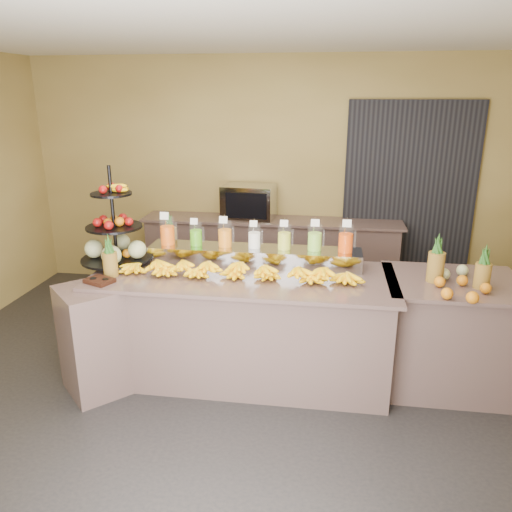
% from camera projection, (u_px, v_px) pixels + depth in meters
% --- Properties ---
extents(ground, '(6.00, 6.00, 0.00)m').
position_uv_depth(ground, '(238.00, 392.00, 4.14)').
color(ground, black).
rests_on(ground, ground).
extents(room_envelope, '(6.04, 5.02, 2.82)m').
position_uv_depth(room_envelope, '(274.00, 153.00, 4.27)').
color(room_envelope, olive).
rests_on(room_envelope, ground).
extents(buffet_counter, '(2.75, 1.25, 0.93)m').
position_uv_depth(buffet_counter, '(230.00, 326.00, 4.25)').
color(buffet_counter, gray).
rests_on(buffet_counter, ground).
extents(right_counter, '(1.08, 0.88, 0.93)m').
position_uv_depth(right_counter, '(448.00, 333.00, 4.13)').
color(right_counter, gray).
rests_on(right_counter, ground).
extents(back_ledge, '(3.10, 0.55, 0.93)m').
position_uv_depth(back_ledge, '(271.00, 256.00, 6.11)').
color(back_ledge, gray).
rests_on(back_ledge, ground).
extents(pitcher_tray, '(1.85, 0.30, 0.15)m').
position_uv_depth(pitcher_tray, '(254.00, 256.00, 4.37)').
color(pitcher_tray, gray).
rests_on(pitcher_tray, buffet_counter).
extents(juice_pitcher_orange_a, '(0.13, 0.13, 0.32)m').
position_uv_depth(juice_pitcher_orange_a, '(167.00, 232.00, 4.42)').
color(juice_pitcher_orange_a, silver).
rests_on(juice_pitcher_orange_a, pitcher_tray).
extents(juice_pitcher_green, '(0.11, 0.11, 0.27)m').
position_uv_depth(juice_pitcher_green, '(196.00, 235.00, 4.39)').
color(juice_pitcher_green, silver).
rests_on(juice_pitcher_green, pitcher_tray).
extents(juice_pitcher_orange_b, '(0.12, 0.13, 0.30)m').
position_uv_depth(juice_pitcher_orange_b, '(225.00, 236.00, 4.35)').
color(juice_pitcher_orange_b, silver).
rests_on(juice_pitcher_orange_b, pitcher_tray).
extents(juice_pitcher_milk, '(0.11, 0.11, 0.27)m').
position_uv_depth(juice_pitcher_milk, '(254.00, 238.00, 4.31)').
color(juice_pitcher_milk, silver).
rests_on(juice_pitcher_milk, pitcher_tray).
extents(juice_pitcher_lemon, '(0.12, 0.12, 0.28)m').
position_uv_depth(juice_pitcher_lemon, '(284.00, 238.00, 4.28)').
color(juice_pitcher_lemon, silver).
rests_on(juice_pitcher_lemon, pitcher_tray).
extents(juice_pitcher_lime, '(0.12, 0.13, 0.30)m').
position_uv_depth(juice_pitcher_lime, '(315.00, 239.00, 4.24)').
color(juice_pitcher_lime, silver).
rests_on(juice_pitcher_lime, pitcher_tray).
extents(juice_pitcher_orange_c, '(0.13, 0.13, 0.30)m').
position_uv_depth(juice_pitcher_orange_c, '(346.00, 240.00, 4.20)').
color(juice_pitcher_orange_c, silver).
rests_on(juice_pitcher_orange_c, pitcher_tray).
extents(banana_heap, '(2.00, 0.18, 0.17)m').
position_uv_depth(banana_heap, '(238.00, 267.00, 4.07)').
color(banana_heap, yellow).
rests_on(banana_heap, buffet_counter).
extents(fruit_stand, '(0.78, 0.78, 0.86)m').
position_uv_depth(fruit_stand, '(120.00, 240.00, 4.32)').
color(fruit_stand, black).
rests_on(fruit_stand, buffet_counter).
extents(condiment_caddy, '(0.26, 0.23, 0.03)m').
position_uv_depth(condiment_caddy, '(100.00, 281.00, 3.95)').
color(condiment_caddy, black).
rests_on(condiment_caddy, buffet_counter).
extents(pineapple_left_a, '(0.12, 0.12, 0.36)m').
position_uv_depth(pineapple_left_a, '(110.00, 261.00, 4.06)').
color(pineapple_left_a, brown).
rests_on(pineapple_left_a, buffet_counter).
extents(pineapple_left_b, '(0.13, 0.13, 0.41)m').
position_uv_depth(pineapple_left_b, '(170.00, 238.00, 4.64)').
color(pineapple_left_b, brown).
rests_on(pineapple_left_b, buffet_counter).
extents(right_fruit_pile, '(0.45, 0.43, 0.24)m').
position_uv_depth(right_fruit_pile, '(458.00, 280.00, 3.80)').
color(right_fruit_pile, brown).
rests_on(right_fruit_pile, right_counter).
extents(oven_warmer, '(0.64, 0.47, 0.40)m').
position_uv_depth(oven_warmer, '(249.00, 202.00, 5.94)').
color(oven_warmer, gray).
rests_on(oven_warmer, back_ledge).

